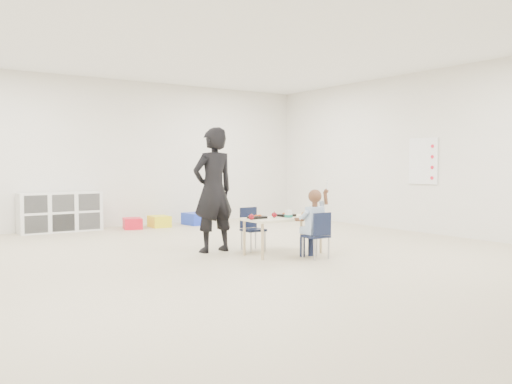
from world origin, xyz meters
TOP-DOWN VIEW (x-y plane):
  - room at (0.00, 0.00)m, footprint 9.00×9.02m
  - table at (0.61, 0.18)m, footprint 1.08×0.54m
  - chair_near at (0.76, -0.31)m, footprint 0.29×0.27m
  - chair_far at (0.46, 0.67)m, footprint 0.29×0.27m
  - child at (0.76, -0.31)m, footprint 0.40×0.40m
  - lunch_tray_near at (0.72, 0.25)m, footprint 0.22×0.16m
  - lunch_tray_far at (0.24, 0.24)m, footprint 0.22×0.16m
  - milk_carton at (0.61, 0.06)m, footprint 0.07×0.07m
  - bread_roll at (0.90, 0.09)m, footprint 0.09×0.09m
  - apple_near at (0.49, 0.21)m, footprint 0.07×0.07m
  - apple_far at (0.08, 0.14)m, footprint 0.07×0.07m
  - cubby_shelf at (-1.20, 4.28)m, footprint 1.40×0.40m
  - rules_poster at (3.98, 0.60)m, footprint 0.02×0.60m
  - adult at (-0.06, 0.87)m, footprint 0.64×0.45m
  - bin_red at (0.01, 3.98)m, footprint 0.41×0.48m
  - bin_yellow at (0.55, 3.98)m, footprint 0.37×0.46m
  - bin_blue at (1.29, 3.94)m, footprint 0.41×0.51m

SIDE VIEW (x-z plane):
  - bin_red at x=0.01m, z-range 0.00..0.20m
  - bin_yellow at x=0.55m, z-range 0.00..0.21m
  - bin_blue at x=1.29m, z-range 0.00..0.23m
  - table at x=0.61m, z-range 0.00..0.50m
  - chair_near at x=0.76m, z-range 0.00..0.59m
  - chair_far at x=0.46m, z-range 0.00..0.59m
  - cubby_shelf at x=-1.20m, z-range 0.00..0.70m
  - child at x=0.76m, z-range 0.00..0.93m
  - lunch_tray_near at x=0.72m, z-range 0.49..0.52m
  - lunch_tray_far at x=0.24m, z-range 0.49..0.52m
  - bread_roll at x=0.90m, z-range 0.49..0.56m
  - apple_near at x=0.49m, z-range 0.49..0.57m
  - apple_far at x=0.08m, z-range 0.49..0.57m
  - milk_carton at x=0.61m, z-range 0.49..0.59m
  - adult at x=-0.06m, z-range 0.00..1.69m
  - rules_poster at x=3.98m, z-range 0.85..1.65m
  - room at x=0.00m, z-range 0.00..2.80m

